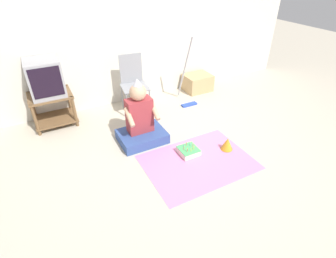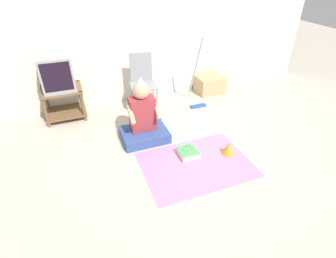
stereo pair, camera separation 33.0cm
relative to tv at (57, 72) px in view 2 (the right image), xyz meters
The scene contains 11 objects.
ground_plane 2.39m from the tv, 49.92° to the right, with size 16.00×16.00×0.00m, color #BCB29E.
wall_back 1.58m from the tv, 10.85° to the left, with size 6.40×0.06×2.55m.
tv_stand 0.46m from the tv, 90.00° to the right, with size 0.60×0.51×0.50m.
tv is the anchor object (origin of this frame).
folding_chair 1.28m from the tv, ahead, with size 0.46×0.44×0.92m.
cardboard_box_stack 2.67m from the tv, ahead, with size 0.49×0.41×0.31m.
dust_mop 2.20m from the tv, ahead, with size 0.28×0.45×1.17m.
person_seated 1.50m from the tv, 45.72° to the right, with size 0.63×0.49×0.91m.
party_cloth 2.43m from the tv, 51.54° to the right, with size 1.34×0.97×0.01m.
birthday_cake 2.25m from the tv, 48.61° to the right, with size 0.24×0.24×0.14m.
party_hat_blue 2.68m from the tv, 42.51° to the right, with size 0.16×0.16×0.17m.
Camera 2 is at (-1.24, -2.27, 2.16)m, focal length 28.00 mm.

